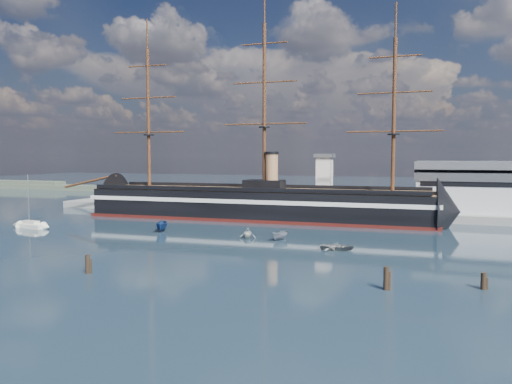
% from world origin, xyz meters
% --- Properties ---
extents(ground, '(600.00, 600.00, 0.00)m').
position_xyz_m(ground, '(0.00, 40.00, 0.00)').
color(ground, '#1C2D3D').
rests_on(ground, ground).
extents(quay, '(180.00, 18.00, 2.00)m').
position_xyz_m(quay, '(10.00, 76.00, 0.00)').
color(quay, slate).
rests_on(quay, ground).
extents(quay_tower, '(5.00, 5.00, 15.00)m').
position_xyz_m(quay_tower, '(3.00, 73.00, 9.75)').
color(quay_tower, silver).
rests_on(quay_tower, ground).
extents(shoreline, '(120.00, 10.00, 4.00)m').
position_xyz_m(shoreline, '(-139.23, 135.00, 1.45)').
color(shoreline, '#3F4C38').
rests_on(shoreline, ground).
extents(warship, '(113.08, 18.49, 53.94)m').
position_xyz_m(warship, '(-13.72, 60.00, 4.04)').
color(warship, black).
rests_on(warship, ground).
extents(sailboat, '(7.94, 3.53, 12.27)m').
position_xyz_m(sailboat, '(-54.99, 27.34, 0.78)').
color(sailboat, silver).
rests_on(sailboat, ground).
extents(motorboat_a, '(7.02, 4.68, 2.64)m').
position_xyz_m(motorboat_a, '(-24.52, 33.13, 0.00)').
color(motorboat_a, navy).
rests_on(motorboat_a, ground).
extents(motorboat_b, '(1.87, 3.84, 1.73)m').
position_xyz_m(motorboat_b, '(15.46, 24.13, 0.00)').
color(motorboat_b, gray).
rests_on(motorboat_b, ground).
extents(motorboat_c, '(5.57, 3.64, 2.09)m').
position_xyz_m(motorboat_c, '(2.98, 30.83, 0.00)').
color(motorboat_c, slate).
rests_on(motorboat_c, ground).
extents(motorboat_d, '(6.55, 4.25, 2.22)m').
position_xyz_m(motorboat_d, '(-3.85, 31.26, 0.00)').
color(motorboat_d, silver).
rests_on(motorboat_d, ground).
extents(piling_near_left, '(0.64, 0.64, 3.34)m').
position_xyz_m(piling_near_left, '(-14.46, -4.56, 0.00)').
color(piling_near_left, black).
rests_on(piling_near_left, ground).
extents(piling_near_right, '(0.64, 0.64, 3.61)m').
position_xyz_m(piling_near_right, '(25.75, 0.44, 0.00)').
color(piling_near_right, black).
rests_on(piling_near_right, ground).
extents(piling_far_right, '(0.64, 0.64, 2.81)m').
position_xyz_m(piling_far_right, '(37.05, 4.69, 0.00)').
color(piling_far_right, black).
rests_on(piling_far_right, ground).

